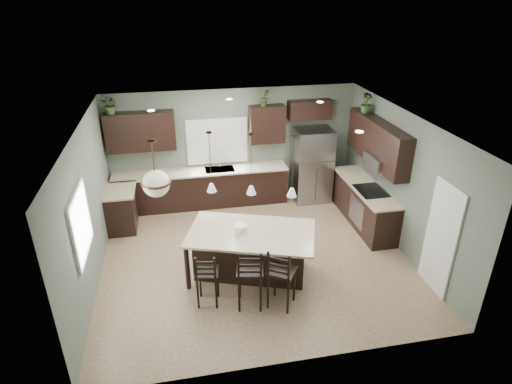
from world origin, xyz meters
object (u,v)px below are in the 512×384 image
object	(u,v)px
bar_stool_right	(282,277)
kitchen_island	(252,254)
serving_dish	(240,228)
refrigerator	(312,165)
bar_stool_center	(250,276)
bar_stool_left	(207,278)
plant_back_left	(110,105)

from	to	relation	value
bar_stool_right	kitchen_island	bearing A→B (deg)	142.48
bar_stool_right	serving_dish	bearing A→B (deg)	150.37
refrigerator	bar_stool_center	distance (m)	4.32
bar_stool_left	bar_stool_center	world-z (taller)	bar_stool_center
kitchen_island	bar_stool_left	bearing A→B (deg)	-124.52
refrigerator	serving_dish	bearing A→B (deg)	-129.11
kitchen_island	bar_stool_left	distance (m)	1.09
bar_stool_center	bar_stool_right	world-z (taller)	bar_stool_center
refrigerator	bar_stool_right	xyz separation A→B (m)	(-1.72, -3.78, -0.34)
kitchen_island	plant_back_left	distance (m)	4.56
refrigerator	bar_stool_center	size ratio (longest dim) A/B	1.56
bar_stool_center	bar_stool_right	bearing A→B (deg)	0.26
refrigerator	kitchen_island	world-z (taller)	refrigerator
bar_stool_left	bar_stool_right	xyz separation A→B (m)	(1.22, -0.29, 0.06)
kitchen_island	bar_stool_left	size ratio (longest dim) A/B	2.17
bar_stool_right	bar_stool_center	bearing A→B (deg)	-158.12
kitchen_island	bar_stool_center	distance (m)	0.87
refrigerator	kitchen_island	size ratio (longest dim) A/B	0.81
bar_stool_left	bar_stool_center	size ratio (longest dim) A/B	0.88
serving_dish	bar_stool_right	size ratio (longest dim) A/B	0.21
plant_back_left	bar_stool_center	bearing A→B (deg)	-59.18
serving_dish	plant_back_left	world-z (taller)	plant_back_left
bar_stool_center	plant_back_left	world-z (taller)	plant_back_left
bar_stool_center	plant_back_left	distance (m)	5.03
serving_dish	bar_stool_right	bearing A→B (deg)	-62.38
serving_dish	bar_stool_left	distance (m)	1.10
refrigerator	plant_back_left	size ratio (longest dim) A/B	4.49
bar_stool_center	bar_stool_right	xyz separation A→B (m)	(0.52, -0.10, -0.01)
plant_back_left	refrigerator	bearing A→B (deg)	-3.48
bar_stool_left	plant_back_left	size ratio (longest dim) A/B	2.54
bar_stool_left	bar_stool_right	bearing A→B (deg)	-2.35
refrigerator	serving_dish	size ratio (longest dim) A/B	7.71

